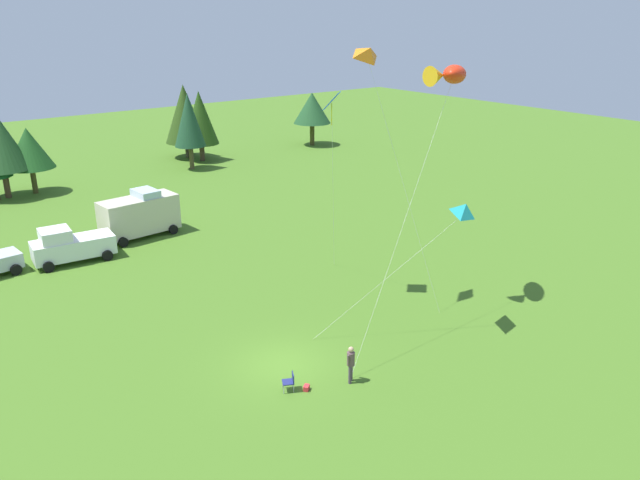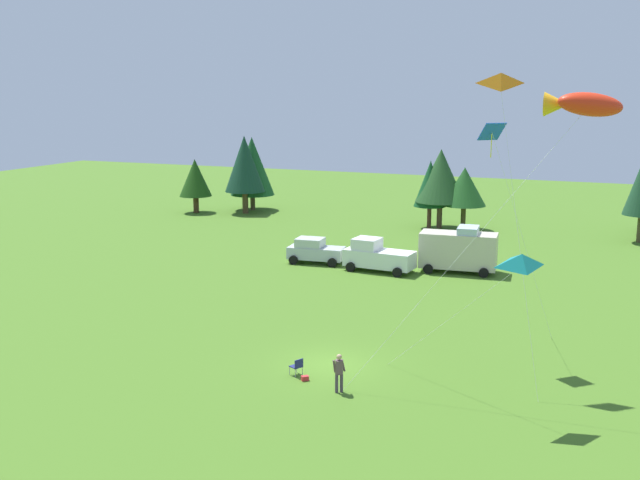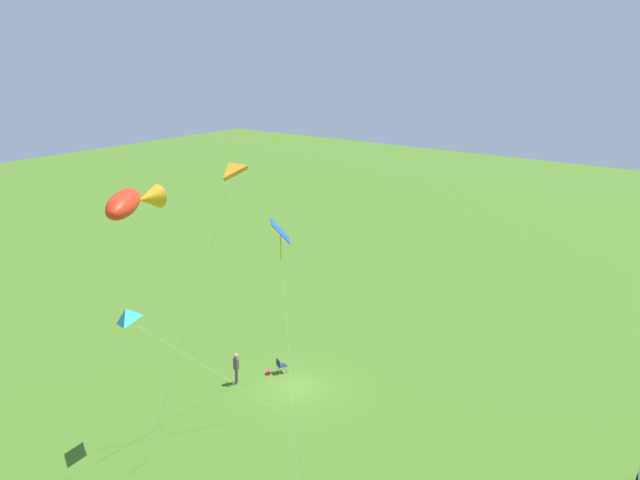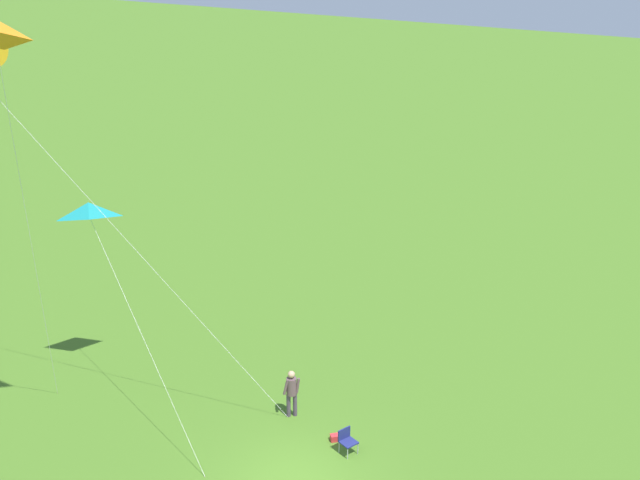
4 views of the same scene
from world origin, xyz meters
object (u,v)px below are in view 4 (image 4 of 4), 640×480
Objects in this scene: folding_chair at (347,439)px; kite_delta_teal at (89,210)px; person_kite_flyer at (292,390)px; backpack_on_grass at (335,438)px.

kite_delta_teal is (9.81, -0.72, 5.92)m from folding_chair.
folding_chair is at bearing 29.64° from person_kite_flyer.
person_kite_flyer is 2.73m from folding_chair.
person_kite_flyer is 2.12× the size of folding_chair.
person_kite_flyer reaches higher than backpack_on_grass.
folding_chair is at bearing 175.81° from kite_delta_teal.
folding_chair reaches higher than backpack_on_grass.
backpack_on_grass is 11.19m from kite_delta_teal.
folding_chair is 2.56× the size of backpack_on_grass.
backpack_on_grass is at bearing 178.08° from kite_delta_teal.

